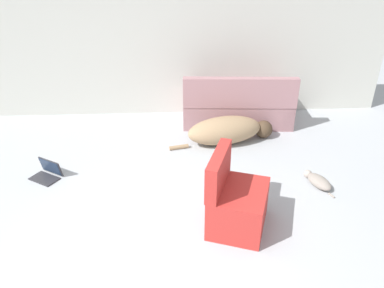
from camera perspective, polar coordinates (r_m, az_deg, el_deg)
ground_plane at (r=3.65m, az=-7.87°, el=-18.97°), size 20.00×20.00×0.00m
wall_back at (r=6.38m, az=-6.37°, el=16.22°), size 7.98×0.06×2.73m
couch at (r=6.27m, az=6.90°, el=5.56°), size 1.82×0.91×0.88m
dog at (r=5.64m, az=5.48°, el=2.09°), size 1.63×0.74×0.41m
cat at (r=4.93m, az=18.64°, el=-5.34°), size 0.31×0.54×0.13m
laptop_open at (r=5.18m, az=-21.09°, el=-3.95°), size 0.45×0.42×0.23m
side_chair at (r=3.96m, az=6.62°, el=-8.78°), size 0.76×0.83×0.84m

